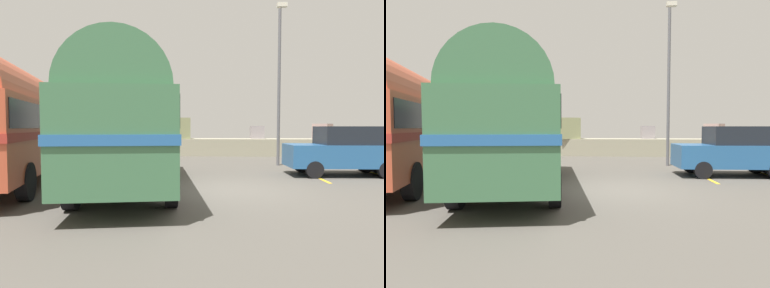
% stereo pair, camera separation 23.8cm
% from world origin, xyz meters
% --- Properties ---
extents(ground, '(32.00, 26.00, 0.02)m').
position_xyz_m(ground, '(0.00, 0.00, 0.01)').
color(ground, '#4F4A44').
extents(breakwater, '(31.36, 2.08, 2.44)m').
position_xyz_m(breakwater, '(0.13, 11.80, 0.68)').
color(breakwater, gray).
rests_on(breakwater, ground).
extents(vintage_coach, '(3.75, 8.86, 3.70)m').
position_xyz_m(vintage_coach, '(-2.83, 0.32, 2.05)').
color(vintage_coach, black).
rests_on(vintage_coach, ground).
extents(second_coach, '(4.56, 8.91, 3.70)m').
position_xyz_m(second_coach, '(-6.74, 0.58, 2.05)').
color(second_coach, black).
rests_on(second_coach, ground).
extents(parked_car_nearest, '(4.14, 1.80, 1.86)m').
position_xyz_m(parked_car_nearest, '(4.62, 3.18, 0.97)').
color(parked_car_nearest, black).
rests_on(parked_car_nearest, ground).
extents(lamp_post, '(0.44, 0.86, 7.40)m').
position_xyz_m(lamp_post, '(2.81, 6.26, 4.12)').
color(lamp_post, '#5B5B60').
rests_on(lamp_post, ground).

